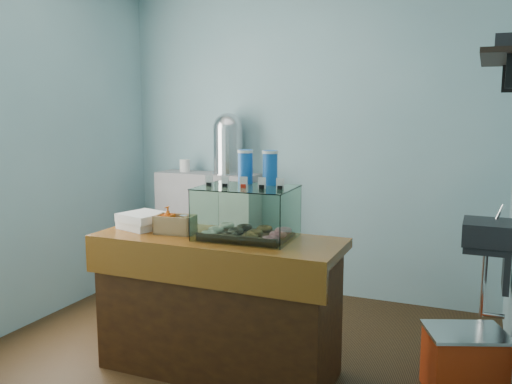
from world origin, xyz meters
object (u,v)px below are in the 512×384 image
at_px(display_case, 249,209).
at_px(coffee_urn, 228,142).
at_px(counter, 218,304).
at_px(red_cooler, 464,362).

distance_m(display_case, coffee_urn, 1.76).
bearing_deg(coffee_urn, display_case, -59.91).
relative_size(counter, coffee_urn, 2.80).
bearing_deg(counter, red_cooler, 11.63).
bearing_deg(counter, display_case, 25.07).
bearing_deg(red_cooler, counter, 170.28).
xyz_separation_m(counter, coffee_urn, (-0.69, 1.59, 0.94)).
distance_m(counter, red_cooler, 1.55).
height_order(counter, display_case, display_case).
relative_size(display_case, coffee_urn, 1.07).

